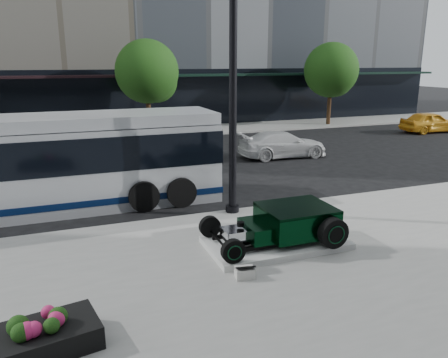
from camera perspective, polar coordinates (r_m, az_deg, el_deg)
name	(u,v)px	position (r m, az deg, el deg)	size (l,w,h in m)	color
ground	(196,196)	(15.12, -3.65, -2.29)	(120.00, 120.00, 0.00)	black
sidewalk_far	(131,134)	(28.47, -12.06, 5.80)	(70.00, 4.00, 0.12)	gray
street_trees	(149,74)	(27.41, -9.75, 13.36)	(29.80, 3.80, 5.70)	black
display_plinth	(276,243)	(10.94, 6.78, -8.28)	(3.40, 1.80, 0.15)	silver
hot_rod	(289,222)	(10.90, 8.43, -5.58)	(3.22, 2.00, 0.81)	black
info_plaque	(245,272)	(9.37, 2.74, -12.03)	(0.44, 0.36, 0.31)	silver
lamppost	(233,97)	(12.54, 1.17, 10.70)	(0.41, 0.41, 7.42)	black
flower_planter	(33,340)	(7.79, -23.68, -18.65)	(2.12, 1.33, 0.64)	black
transit_bus	(23,165)	(14.60, -24.76, 1.73)	(12.12, 2.88, 2.92)	silver
white_sedan	(283,144)	(21.36, 7.68, 4.50)	(1.76, 4.32, 1.25)	silver
yellow_taxi	(430,122)	(31.73, 25.34, 6.74)	(1.59, 3.96, 1.35)	gold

